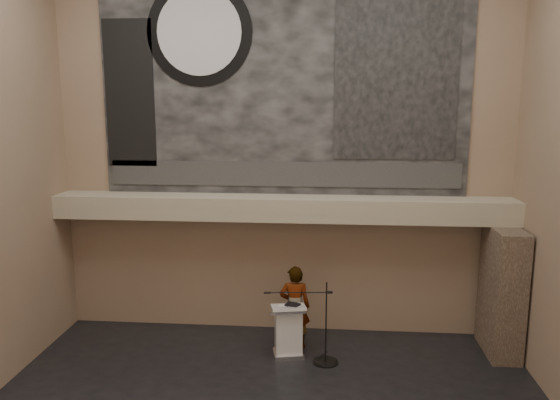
{
  "coord_description": "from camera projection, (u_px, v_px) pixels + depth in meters",
  "views": [
    {
      "loc": [
        0.95,
        -8.02,
        5.31
      ],
      "look_at": [
        0.0,
        3.2,
        3.2
      ],
      "focal_mm": 35.0,
      "sensor_mm": 36.0,
      "label": 1
    }
  ],
  "objects": [
    {
      "name": "lectern",
      "position": [
        288.0,
        331.0,
        11.33
      ],
      "size": [
        0.78,
        0.62,
        1.13
      ],
      "rotation": [
        0.0,
        0.0,
        0.2
      ],
      "color": "silver",
      "rests_on": "floor"
    },
    {
      "name": "banner_brick_print",
      "position": [
        130.0,
        94.0,
        12.04
      ],
      "size": [
        1.1,
        0.02,
        3.2
      ],
      "primitive_type": "cube",
      "color": "black",
      "rests_on": "banner"
    },
    {
      "name": "sprinkler_right",
      "position": [
        369.0,
        223.0,
        11.73
      ],
      "size": [
        0.04,
        0.04,
        0.06
      ],
      "primitive_type": "cylinder",
      "color": "#B2893D",
      "rests_on": "soffit"
    },
    {
      "name": "soffit",
      "position": [
        282.0,
        208.0,
        11.89
      ],
      "size": [
        10.0,
        0.8,
        0.5
      ],
      "primitive_type": "cube",
      "color": "tan",
      "rests_on": "wall_back"
    },
    {
      "name": "speaker_person",
      "position": [
        295.0,
        307.0,
        11.67
      ],
      "size": [
        0.67,
        0.44,
        1.81
      ],
      "primitive_type": "imported",
      "rotation": [
        0.0,
        0.0,
        3.16
      ],
      "color": "silver",
      "rests_on": "floor"
    },
    {
      "name": "banner",
      "position": [
        283.0,
        80.0,
        11.75
      ],
      "size": [
        8.0,
        0.05,
        5.0
      ],
      "primitive_type": "cube",
      "color": "black",
      "rests_on": "wall_back"
    },
    {
      "name": "wall_front",
      "position": [
        202.0,
        237.0,
        4.21
      ],
      "size": [
        10.0,
        0.02,
        8.5
      ],
      "primitive_type": "cube",
      "color": "#846A53",
      "rests_on": "floor"
    },
    {
      "name": "binder",
      "position": [
        293.0,
        305.0,
        11.23
      ],
      "size": [
        0.34,
        0.31,
        0.04
      ],
      "primitive_type": "cube",
      "rotation": [
        0.0,
        0.0,
        -0.39
      ],
      "color": "black",
      "rests_on": "lectern"
    },
    {
      "name": "papers",
      "position": [
        284.0,
        307.0,
        11.17
      ],
      "size": [
        0.28,
        0.32,
        0.0
      ],
      "primitive_type": "cube",
      "rotation": [
        0.0,
        0.0,
        0.39
      ],
      "color": "silver",
      "rests_on": "lectern"
    },
    {
      "name": "banner_text_strip",
      "position": [
        283.0,
        174.0,
        12.08
      ],
      "size": [
        7.76,
        0.02,
        0.55
      ],
      "primitive_type": "cube",
      "color": "#2B2B2B",
      "rests_on": "banner"
    },
    {
      "name": "banner_building_print",
      "position": [
        396.0,
        74.0,
        11.49
      ],
      "size": [
        2.6,
        0.02,
        3.6
      ],
      "primitive_type": "cube",
      "color": "black",
      "rests_on": "banner"
    },
    {
      "name": "sprinkler_left",
      "position": [
        209.0,
        220.0,
        12.02
      ],
      "size": [
        0.04,
        0.04,
        0.06
      ],
      "primitive_type": "cylinder",
      "color": "#B2893D",
      "rests_on": "soffit"
    },
    {
      "name": "banner_clock_rim",
      "position": [
        199.0,
        32.0,
        11.67
      ],
      "size": [
        2.3,
        0.02,
        2.3
      ],
      "primitive_type": "cylinder",
      "rotation": [
        1.57,
        0.0,
        0.0
      ],
      "color": "black",
      "rests_on": "banner"
    },
    {
      "name": "banner_clock_face",
      "position": [
        199.0,
        32.0,
        11.65
      ],
      "size": [
        1.84,
        0.02,
        1.84
      ],
      "primitive_type": "cylinder",
      "rotation": [
        1.57,
        0.0,
        0.0
      ],
      "color": "silver",
      "rests_on": "banner"
    },
    {
      "name": "stone_pier",
      "position": [
        502.0,
        291.0,
        11.36
      ],
      "size": [
        0.6,
        1.4,
        2.7
      ],
      "primitive_type": "cube",
      "color": "#423328",
      "rests_on": "floor"
    },
    {
      "name": "mic_stand",
      "position": [
        323.0,
        351.0,
        11.08
      ],
      "size": [
        1.5,
        0.52,
        1.71
      ],
      "rotation": [
        0.0,
        0.0,
        0.1
      ],
      "color": "black",
      "rests_on": "floor"
    },
    {
      "name": "wall_back",
      "position": [
        283.0,
        147.0,
        12.04
      ],
      "size": [
        10.0,
        0.02,
        8.5
      ],
      "primitive_type": "cube",
      "color": "#846A53",
      "rests_on": "floor"
    }
  ]
}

